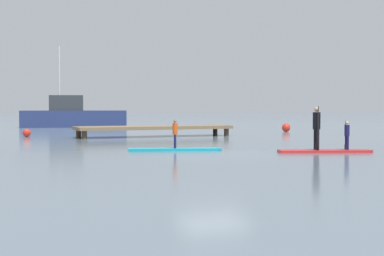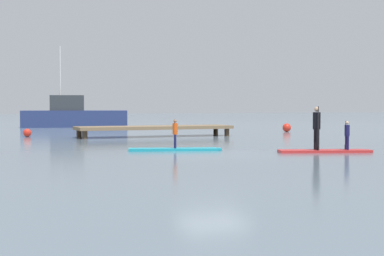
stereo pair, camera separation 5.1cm
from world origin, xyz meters
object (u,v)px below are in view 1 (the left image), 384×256
Objects in this scene: paddleboard_far at (325,151)px; mooring_buoy_mid at (286,128)px; fishing_boat_green_midground at (73,116)px; mooring_buoy_near at (27,133)px; paddleboard_near at (175,149)px; paddler_adult at (317,125)px; paddler_child_solo at (175,132)px; paddler_child_front at (347,134)px.

mooring_buoy_mid is (7.95, 15.76, 0.24)m from paddleboard_far.
fishing_boat_green_midground reaches higher than mooring_buoy_near.
mooring_buoy_mid is at bearing -49.50° from fishing_boat_green_midground.
paddleboard_near is at bearing 149.32° from paddleboard_far.
paddleboard_near is 2.22× the size of paddler_adult.
paddleboard_near is at bearing -151.59° from paddler_child_solo.
fishing_boat_green_midground reaches higher than paddler_adult.
paddleboard_far is at bearing -30.82° from paddler_child_solo.
paddleboard_near is 13.42m from mooring_buoy_near.
paddler_child_solo is 26.78m from fishing_boat_green_midground.
fishing_boat_green_midground is at bearing 99.01° from paddler_child_front.
paddler_adult is at bearing -60.46° from mooring_buoy_near.
paddleboard_far is at bearing -116.77° from mooring_buoy_mid.
mooring_buoy_mid reaches higher than paddleboard_near.
paddler_adult is at bearing -31.62° from paddler_child_solo.
paddleboard_far is (4.90, -2.93, -0.68)m from paddler_child_solo.
paddler_child_front reaches higher than mooring_buoy_mid.
paddler_child_solo reaches higher than paddleboard_far.
paddler_child_solo is 5.40m from paddler_adult.
paddleboard_near is 6.57m from paddler_child_front.
mooring_buoy_near is at bearing 121.96° from paddler_child_front.
mooring_buoy_mid is at bearing 63.23° from paddleboard_far.
paddleboard_far is 7.54× the size of mooring_buoy_near.
paddler_adult is 1.21m from paddler_child_front.
fishing_boat_green_midground is at bearing 130.50° from mooring_buoy_mid.
paddleboard_near is 5.72m from paddleboard_far.
paddleboard_far is 0.40× the size of fishing_boat_green_midground.
paddleboard_far is at bearing 162.34° from paddler_child_front.
paddler_child_solo is at bearing 28.41° from paddleboard_near.
fishing_boat_green_midground is (-3.95, 29.69, 0.90)m from paddleboard_far.
paddler_adult reaches higher than mooring_buoy_mid.
paddleboard_near is 6.28× the size of mooring_buoy_mid.
paddler_child_front is 1.86× the size of mooring_buoy_mid.
mooring_buoy_near is (-9.13, 15.66, 0.18)m from paddleboard_far.
paddler_child_front is 0.12× the size of fishing_boat_green_midground.
fishing_boat_green_midground reaches higher than paddler_child_front.
mooring_buoy_near is at bearing -179.67° from mooring_buoy_mid.
mooring_buoy_mid is (11.90, -13.93, -0.66)m from fishing_boat_green_midground.
paddler_adult reaches higher than mooring_buoy_near.
paddler_child_solo is 6.53m from paddler_child_front.
paddler_adult reaches higher than paddler_child_front.
mooring_buoy_near is (-8.82, 15.56, -0.79)m from paddler_adult.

